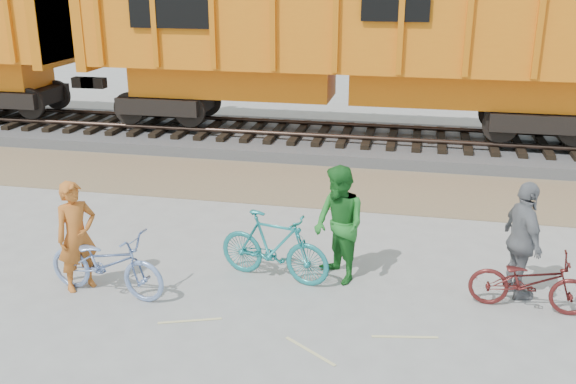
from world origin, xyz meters
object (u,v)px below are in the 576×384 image
person_man (339,225)px  person_woman (523,241)px  bicycle_teal (274,247)px  bicycle_maroon (530,282)px  person_solo (77,236)px  bicycle_blue (106,263)px  hopper_car_center (343,37)px

person_man → person_woman: bearing=50.7°
bicycle_teal → bicycle_maroon: bicycle_teal is taller
person_solo → bicycle_blue: bearing=-62.2°
bicycle_blue → person_man: bearing=-62.2°
bicycle_teal → person_woman: size_ratio=1.03×
person_man → person_woman: 2.74m
bicycle_maroon → person_solo: (-6.71, -0.72, 0.42)m
person_man → person_woman: (2.74, 0.02, -0.03)m
person_man → hopper_car_center: bearing=147.6°
hopper_car_center → person_man: 8.39m
bicycle_blue → person_woman: (6.11, 1.22, 0.39)m
hopper_car_center → person_woman: size_ratio=7.68×
person_woman → bicycle_blue: bearing=84.0°
person_solo → person_woman: bearing=-41.3°
bicycle_blue → person_woman: 6.24m
bicycle_maroon → person_man: 2.91m
bicycle_blue → bicycle_teal: 2.58m
bicycle_teal → bicycle_maroon: (3.84, -0.18, -0.12)m
bicycle_blue → person_solo: person_solo is taller
hopper_car_center → bicycle_teal: (0.01, -8.27, -2.44)m
person_man → bicycle_teal: bearing=-118.3°
bicycle_maroon → person_woman: 0.62m
hopper_car_center → bicycle_maroon: hopper_car_center is taller
bicycle_maroon → person_man: (-2.84, 0.38, 0.49)m
bicycle_maroon → person_woman: bearing=18.7°
bicycle_maroon → person_woman: (-0.10, 0.40, 0.47)m
person_solo → bicycle_teal: bearing=-33.4°
hopper_car_center → person_solo: size_ratio=8.04×
hopper_car_center → person_man: bearing=-82.8°
bicycle_blue → bicycle_maroon: 6.27m
bicycle_blue → person_woman: size_ratio=1.08×
hopper_car_center → bicycle_teal: 8.62m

